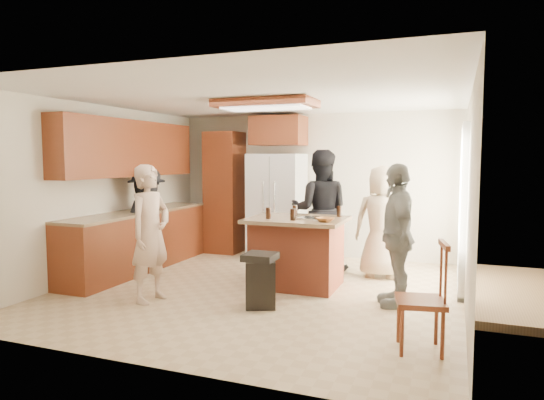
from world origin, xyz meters
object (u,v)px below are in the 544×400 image
at_px(person_side_right, 397,235).
at_px(kitchen_island, 297,251).
at_px(trash_bin, 260,280).
at_px(person_front_left, 150,233).
at_px(spindle_chair, 423,301).
at_px(refrigerator, 277,206).
at_px(person_behind_left, 320,210).
at_px(person_behind_right, 382,222).
at_px(person_counter, 148,219).

xyz_separation_m(person_side_right, kitchen_island, (-1.35, 0.40, -0.36)).
bearing_deg(trash_bin, person_side_right, 23.09).
distance_m(person_front_left, spindle_chair, 3.23).
xyz_separation_m(person_side_right, refrigerator, (-2.28, 2.15, 0.06)).
xyz_separation_m(person_side_right, spindle_chair, (0.38, -1.31, -0.38)).
relative_size(person_behind_left, kitchen_island, 1.45).
relative_size(person_front_left, kitchen_island, 1.29).
xyz_separation_m(kitchen_island, spindle_chair, (1.73, -1.71, -0.02)).
relative_size(person_behind_left, person_behind_right, 1.14).
bearing_deg(trash_bin, person_front_left, -169.28).
bearing_deg(person_side_right, person_behind_left, -152.91).
relative_size(person_side_right, trash_bin, 2.66).
bearing_deg(kitchen_island, spindle_chair, -44.65).
bearing_deg(person_behind_left, person_side_right, 122.22).
distance_m(person_behind_left, person_behind_right, 0.96).
distance_m(person_front_left, person_behind_left, 2.73).
xyz_separation_m(kitchen_island, trash_bin, (-0.12, -1.03, -0.16)).
distance_m(person_front_left, person_behind_right, 3.27).
height_order(person_counter, refrigerator, refrigerator).
bearing_deg(person_front_left, refrigerator, -1.55).
xyz_separation_m(person_behind_right, person_counter, (-3.44, -0.81, -0.02)).
bearing_deg(refrigerator, spindle_chair, -52.37).
bearing_deg(refrigerator, trash_bin, -73.59).
bearing_deg(person_front_left, person_behind_left, -24.96).
distance_m(person_front_left, kitchen_island, 1.96).
xyz_separation_m(person_behind_left, spindle_chair, (1.69, -2.72, -0.47)).
bearing_deg(spindle_chair, person_behind_right, 105.80).
bearing_deg(person_side_right, trash_bin, -82.66).
bearing_deg(spindle_chair, person_front_left, 172.24).
bearing_deg(person_side_right, spindle_chair, 0.49).
xyz_separation_m(person_side_right, person_counter, (-3.80, 0.49, -0.05)).
relative_size(person_side_right, person_counter, 1.06).
relative_size(person_counter, kitchen_island, 1.24).
xyz_separation_m(refrigerator, trash_bin, (0.82, -2.77, -0.58)).
distance_m(refrigerator, kitchen_island, 2.03).
xyz_separation_m(person_counter, trash_bin, (2.33, -1.12, -0.47)).
distance_m(person_behind_right, trash_bin, 2.28).
xyz_separation_m(person_front_left, refrigerator, (0.51, 3.03, 0.07)).
xyz_separation_m(person_behind_right, trash_bin, (-1.11, -1.93, -0.49)).
bearing_deg(trash_bin, kitchen_island, 83.48).
distance_m(person_behind_left, trash_bin, 2.13).
height_order(person_behind_left, person_counter, person_behind_left).
relative_size(person_front_left, person_behind_left, 0.89).
bearing_deg(kitchen_island, refrigerator, 118.13).
bearing_deg(person_front_left, person_behind_right, -40.17).
height_order(person_behind_right, person_counter, person_behind_right).
height_order(person_behind_right, trash_bin, person_behind_right).
height_order(person_side_right, person_counter, person_side_right).
bearing_deg(person_counter, person_behind_right, -85.83).
distance_m(person_behind_right, kitchen_island, 1.38).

